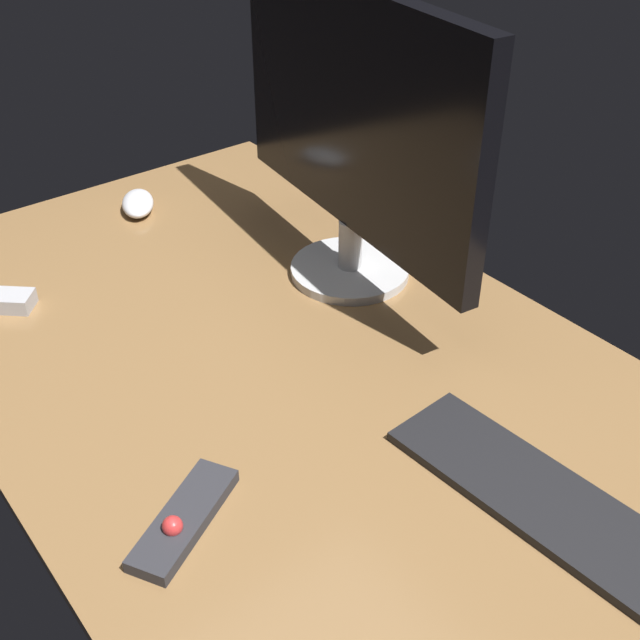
% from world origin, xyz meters
% --- Properties ---
extents(desk, '(1.40, 0.84, 0.02)m').
position_xyz_m(desk, '(0.00, 0.00, 0.01)').
color(desk, olive).
rests_on(desk, ground).
extents(monitor, '(0.61, 0.20, 0.48)m').
position_xyz_m(monitor, '(-0.11, 0.24, 0.28)').
color(monitor, silver).
rests_on(monitor, desk).
extents(keyboard, '(0.38, 0.15, 0.01)m').
position_xyz_m(keyboard, '(0.42, 0.08, 0.03)').
color(keyboard, black).
rests_on(keyboard, desk).
extents(computer_mouse, '(0.13, 0.11, 0.03)m').
position_xyz_m(computer_mouse, '(-0.55, 0.06, 0.04)').
color(computer_mouse, silver).
rests_on(computer_mouse, desk).
extents(media_remote, '(0.13, 0.18, 0.03)m').
position_xyz_m(media_remote, '(0.20, -0.27, 0.03)').
color(media_remote, '#2D2D33').
rests_on(media_remote, desk).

